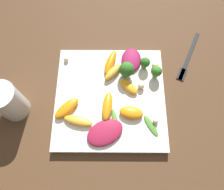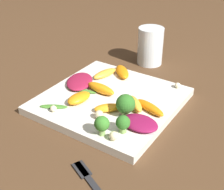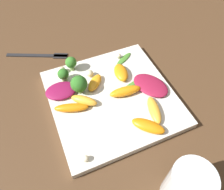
# 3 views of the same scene
# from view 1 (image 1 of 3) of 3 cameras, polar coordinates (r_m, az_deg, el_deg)

# --- Properties ---
(ground_plane) EXTENTS (2.40, 2.40, 0.00)m
(ground_plane) POSITION_cam_1_polar(r_m,az_deg,el_deg) (0.60, -0.48, -1.04)
(ground_plane) COLOR #4C331E
(plate) EXTENTS (0.29, 0.29, 0.02)m
(plate) POSITION_cam_1_polar(r_m,az_deg,el_deg) (0.60, -0.49, -0.71)
(plate) COLOR silver
(plate) RESTS_ON ground_plane
(drinking_glass) EXTENTS (0.07, 0.07, 0.11)m
(drinking_glass) POSITION_cam_1_polar(r_m,az_deg,el_deg) (0.60, -25.44, -1.62)
(drinking_glass) COLOR white
(drinking_glass) RESTS_ON ground_plane
(fork) EXTENTS (0.09, 0.17, 0.01)m
(fork) POSITION_cam_1_polar(r_m,az_deg,el_deg) (0.69, 19.05, 8.49)
(fork) COLOR #262628
(fork) RESTS_ON ground_plane
(radicchio_leaf_0) EXTENTS (0.06, 0.08, 0.01)m
(radicchio_leaf_0) POSITION_cam_1_polar(r_m,az_deg,el_deg) (0.63, 5.03, 9.16)
(radicchio_leaf_0) COLOR maroon
(radicchio_leaf_0) RESTS_ON plate
(radicchio_leaf_1) EXTENTS (0.11, 0.10, 0.01)m
(radicchio_leaf_1) POSITION_cam_1_polar(r_m,az_deg,el_deg) (0.55, -1.86, -9.77)
(radicchio_leaf_1) COLOR maroon
(radicchio_leaf_1) RESTS_ON plate
(orange_segment_0) EXTENTS (0.07, 0.07, 0.02)m
(orange_segment_0) POSITION_cam_1_polar(r_m,az_deg,el_deg) (0.58, -11.75, -3.44)
(orange_segment_0) COLOR orange
(orange_segment_0) RESTS_ON plate
(orange_segment_1) EXTENTS (0.06, 0.06, 0.02)m
(orange_segment_1) POSITION_cam_1_polar(r_m,az_deg,el_deg) (0.59, 4.42, 2.19)
(orange_segment_1) COLOR orange
(orange_segment_1) RESTS_ON plate
(orange_segment_2) EXTENTS (0.06, 0.06, 0.02)m
(orange_segment_2) POSITION_cam_1_polar(r_m,az_deg,el_deg) (0.61, 0.22, 6.00)
(orange_segment_2) COLOR #FCAD33
(orange_segment_2) RESTS_ON plate
(orange_segment_3) EXTENTS (0.07, 0.04, 0.02)m
(orange_segment_3) POSITION_cam_1_polar(r_m,az_deg,el_deg) (0.56, 5.04, -4.64)
(orange_segment_3) COLOR orange
(orange_segment_3) RESTS_ON plate
(orange_segment_4) EXTENTS (0.05, 0.08, 0.02)m
(orange_segment_4) POSITION_cam_1_polar(r_m,az_deg,el_deg) (0.63, -0.16, 8.63)
(orange_segment_4) COLOR orange
(orange_segment_4) RESTS_ON plate
(orange_segment_5) EXTENTS (0.08, 0.04, 0.02)m
(orange_segment_5) POSITION_cam_1_polar(r_m,az_deg,el_deg) (0.56, -8.83, -6.71)
(orange_segment_5) COLOR #FCAD33
(orange_segment_5) RESTS_ON plate
(orange_segment_6) EXTENTS (0.03, 0.08, 0.02)m
(orange_segment_6) POSITION_cam_1_polar(r_m,az_deg,el_deg) (0.57, -1.22, -2.98)
(orange_segment_6) COLOR orange
(orange_segment_6) RESTS_ON plate
(broccoli_floret_0) EXTENTS (0.03, 0.03, 0.04)m
(broccoli_floret_0) POSITION_cam_1_polar(r_m,az_deg,el_deg) (0.60, 11.51, 6.02)
(broccoli_floret_0) COLOR #84AD5B
(broccoli_floret_0) RESTS_ON plate
(broccoli_floret_1) EXTENTS (0.04, 0.04, 0.05)m
(broccoli_floret_1) POSITION_cam_1_polar(r_m,az_deg,el_deg) (0.59, 3.85, 6.64)
(broccoli_floret_1) COLOR #7A9E51
(broccoli_floret_1) RESTS_ON plate
(broccoli_floret_2) EXTENTS (0.03, 0.03, 0.04)m
(broccoli_floret_2) POSITION_cam_1_polar(r_m,az_deg,el_deg) (0.62, 8.59, 8.34)
(broccoli_floret_2) COLOR #7A9E51
(broccoli_floret_2) RESTS_ON plate
(arugula_sprig_0) EXTENTS (0.03, 0.08, 0.01)m
(arugula_sprig_0) POSITION_cam_1_polar(r_m,az_deg,el_deg) (0.56, 0.91, -7.38)
(arugula_sprig_0) COLOR #47842D
(arugula_sprig_0) RESTS_ON plate
(arugula_sprig_1) EXTENTS (0.04, 0.06, 0.00)m
(arugula_sprig_1) POSITION_cam_1_polar(r_m,az_deg,el_deg) (0.57, 10.11, -7.87)
(arugula_sprig_1) COLOR #47842D
(arugula_sprig_1) RESTS_ON plate
(macadamia_nut_0) EXTENTS (0.01, 0.01, 0.01)m
(macadamia_nut_0) POSITION_cam_1_polar(r_m,az_deg,el_deg) (0.65, -11.90, 9.14)
(macadamia_nut_0) COLOR beige
(macadamia_nut_0) RESTS_ON plate
(macadamia_nut_1) EXTENTS (0.01, 0.01, 0.01)m
(macadamia_nut_1) POSITION_cam_1_polar(r_m,az_deg,el_deg) (0.57, 11.31, -6.69)
(macadamia_nut_1) COLOR beige
(macadamia_nut_1) RESTS_ON plate
(macadamia_nut_2) EXTENTS (0.02, 0.02, 0.02)m
(macadamia_nut_2) POSITION_cam_1_polar(r_m,az_deg,el_deg) (0.63, 11.13, 7.55)
(macadamia_nut_2) COLOR beige
(macadamia_nut_2) RESTS_ON plate
(macadamia_nut_3) EXTENTS (0.02, 0.02, 0.02)m
(macadamia_nut_3) POSITION_cam_1_polar(r_m,az_deg,el_deg) (0.59, 7.58, 2.35)
(macadamia_nut_3) COLOR beige
(macadamia_nut_3) RESTS_ON plate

